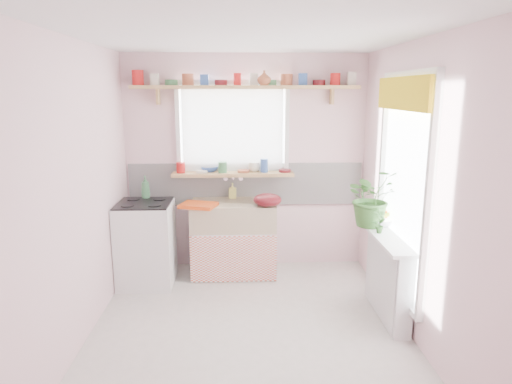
{
  "coord_description": "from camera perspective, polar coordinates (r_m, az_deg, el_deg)",
  "views": [
    {
      "loc": [
        -0.08,
        -3.71,
        2.08
      ],
      "look_at": [
        0.08,
        0.55,
        1.13
      ],
      "focal_mm": 32.0,
      "sensor_mm": 36.0,
      "label": 1
    }
  ],
  "objects": [
    {
      "name": "windowsill",
      "position": [
        5.28,
        -2.88,
        2.25
      ],
      "size": [
        1.4,
        0.22,
        0.04
      ],
      "primitive_type": "cube",
      "color": "tan",
      "rests_on": "room"
    },
    {
      "name": "shelf_vase",
      "position": [
        5.13,
        1.03,
        14.07
      ],
      "size": [
        0.16,
        0.16,
        0.16
      ],
      "primitive_type": "imported",
      "rotation": [
        0.0,
        0.0,
        -0.04
      ],
      "color": "#994F2F",
      "rests_on": "pine_shelf"
    },
    {
      "name": "jade_plant",
      "position": [
        4.6,
        14.29,
        -0.63
      ],
      "size": [
        0.62,
        0.57,
        0.58
      ],
      "primitive_type": "imported",
      "rotation": [
        0.0,
        0.0,
        0.26
      ],
      "color": "#366729",
      "rests_on": "radiator_ledge"
    },
    {
      "name": "dish_tray",
      "position": [
        4.98,
        -7.21,
        -1.65
      ],
      "size": [
        0.44,
        0.38,
        0.04
      ],
      "primitive_type": "cube",
      "rotation": [
        0.0,
        0.0,
        -0.3
      ],
      "color": "#DC4A13",
      "rests_on": "sink_unit"
    },
    {
      "name": "herb_pot",
      "position": [
        4.42,
        15.16,
        -3.53
      ],
      "size": [
        0.14,
        0.11,
        0.23
      ],
      "primitive_type": "imported",
      "rotation": [
        0.0,
        0.0,
        0.2
      ],
      "color": "#305F26",
      "rests_on": "radiator_ledge"
    },
    {
      "name": "fruit",
      "position": [
        4.7,
        15.46,
        -2.78
      ],
      "size": [
        0.2,
        0.14,
        0.1
      ],
      "color": "#DB5A12",
      "rests_on": "fruit_bowl"
    },
    {
      "name": "soap_bottle_sink",
      "position": [
        5.34,
        -2.95,
        0.17
      ],
      "size": [
        0.09,
        0.09,
        0.18
      ],
      "primitive_type": "imported",
      "rotation": [
        0.0,
        0.0,
        -0.1
      ],
      "color": "#CEC85B",
      "rests_on": "sink_unit"
    },
    {
      "name": "sink_unit",
      "position": [
        5.27,
        -2.82,
        -5.71
      ],
      "size": [
        0.95,
        0.65,
        1.11
      ],
      "color": "white",
      "rests_on": "ground"
    },
    {
      "name": "shelf_crockery",
      "position": [
        5.19,
        -1.31,
        13.79
      ],
      "size": [
        2.47,
        0.11,
        0.12
      ],
      "color": "red",
      "rests_on": "pine_shelf"
    },
    {
      "name": "radiator_ledge",
      "position": [
        4.48,
        16.2,
        -10.07
      ],
      "size": [
        0.22,
        0.95,
        0.78
      ],
      "color": "white",
      "rests_on": "ground"
    },
    {
      "name": "sill_crockery",
      "position": [
        5.27,
        -3.43,
        3.04
      ],
      "size": [
        1.35,
        0.11,
        0.12
      ],
      "color": "red",
      "rests_on": "windowsill"
    },
    {
      "name": "pine_shelf",
      "position": [
        5.18,
        -1.31,
        12.96
      ],
      "size": [
        2.52,
        0.24,
        0.04
      ],
      "primitive_type": "cube",
      "color": "tan",
      "rests_on": "room"
    },
    {
      "name": "fruit_bowl",
      "position": [
        4.71,
        15.37,
        -3.52
      ],
      "size": [
        0.43,
        0.43,
        0.08
      ],
      "primitive_type": "imported",
      "rotation": [
        0.0,
        0.0,
        0.43
      ],
      "color": "white",
      "rests_on": "radiator_ledge"
    },
    {
      "name": "cooker",
      "position": [
        5.13,
        -13.58,
        -6.23
      ],
      "size": [
        0.58,
        0.58,
        0.93
      ],
      "color": "white",
      "rests_on": "ground"
    },
    {
      "name": "room",
      "position": [
        4.69,
        6.98,
        3.72
      ],
      "size": [
        3.2,
        3.2,
        3.2
      ],
      "color": "silver",
      "rests_on": "ground"
    },
    {
      "name": "cooker_bottle",
      "position": [
        5.2,
        -13.66,
        0.61
      ],
      "size": [
        0.1,
        0.1,
        0.25
      ],
      "primitive_type": "imported",
      "rotation": [
        0.0,
        0.0,
        0.09
      ],
      "color": "#3B7649",
      "rests_on": "cooker"
    },
    {
      "name": "colander",
      "position": [
        4.96,
        1.43,
        -1.0
      ],
      "size": [
        0.4,
        0.4,
        0.14
      ],
      "primitive_type": "ellipsoid",
      "rotation": [
        0.0,
        0.0,
        -0.35
      ],
      "color": "#570F15",
      "rests_on": "sink_unit"
    },
    {
      "name": "sill_bowl",
      "position": [
        5.34,
        -5.83,
        2.87
      ],
      "size": [
        0.23,
        0.23,
        0.06
      ],
      "primitive_type": "imported",
      "rotation": [
        0.0,
        0.0,
        -0.17
      ],
      "color": "#3356A8",
      "rests_on": "windowsill"
    },
    {
      "name": "sill_cup",
      "position": [
        5.33,
        -0.25,
        3.17
      ],
      "size": [
        0.17,
        0.17,
        0.11
      ],
      "primitive_type": "imported",
      "rotation": [
        0.0,
        0.0,
        0.29
      ],
      "color": "#EDE7CE",
      "rests_on": "windowsill"
    }
  ]
}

